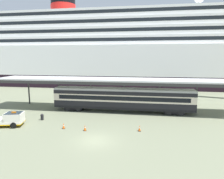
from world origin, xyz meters
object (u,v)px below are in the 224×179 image
Objects in this scene: traffic_cone_mid at (139,128)px; traffic_cone_near at (64,126)px; train_carriage at (123,99)px; quay_bollard at (42,117)px; cruise_ship at (78,52)px; traffic_cone_far at (85,128)px; service_truck at (7,119)px.

traffic_cone_near is at bearing -176.39° from traffic_cone_mid.
quay_bollard is at bearing -150.33° from train_carriage.
cruise_ship is 52.54m from traffic_cone_mid.
traffic_cone_mid reaches higher than traffic_cone_near.
train_carriage is 10.80m from traffic_cone_far.
traffic_cone_mid is (18.06, 0.88, -0.60)m from service_truck.
train_carriage reaches higher than traffic_cone_mid.
service_truck is (-14.93, -9.87, -1.32)m from train_carriage.
service_truck is (5.15, -46.76, -10.19)m from cruise_ship.
traffic_cone_near is at bearing 174.86° from traffic_cone_far.
quay_bollard is (-7.70, 3.30, 0.14)m from traffic_cone_far.
traffic_cone_mid reaches higher than traffic_cone_far.
cruise_ship is at bearing 116.84° from traffic_cone_mid.
service_truck is at bearing -177.20° from traffic_cone_mid.
train_carriage is 24.99× the size of quay_bollard.
quay_bollard reaches higher than traffic_cone_far.
traffic_cone_far is (-7.00, -0.91, -0.01)m from traffic_cone_mid.
quay_bollard is at bearing 170.73° from traffic_cone_mid.
train_carriage is 9.71m from traffic_cone_mid.
traffic_cone_far is 0.80× the size of quay_bollard.
traffic_cone_near is at bearing -74.18° from cruise_ship.
service_truck is 8.06m from traffic_cone_near.
cruise_ship is 195.35× the size of traffic_cone_near.
service_truck is 11.08m from traffic_cone_far.
traffic_cone_mid is (3.13, -8.99, -1.92)m from train_carriage.
cruise_ship is at bearing 101.08° from quay_bollard.
service_truck is 7.19× the size of traffic_cone_far.
traffic_cone_near is 5.57m from quay_bollard.
quay_bollard is at bearing -78.92° from cruise_ship.
train_carriage is at bearing 29.67° from quay_bollard.
traffic_cone_near is at bearing 1.79° from service_truck.
traffic_cone_far is at bearing -23.23° from quay_bollard.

